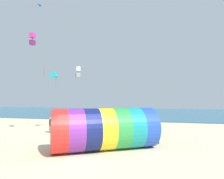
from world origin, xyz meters
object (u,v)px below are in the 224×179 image
at_px(giant_inflatable_tube, 105,129).
at_px(kite_handler, 157,133).
at_px(kite_cyan_delta, 56,76).
at_px(kite_blue_parafoil, 40,5).
at_px(kite_magenta_box, 32,39).
at_px(bystander_near_water, 51,125).
at_px(kite_white_box, 78,72).
at_px(kite_red_diamond, 44,68).

xyz_separation_m(giant_inflatable_tube, kite_handler, (3.42, 2.76, -0.56)).
bearing_deg(kite_cyan_delta, kite_blue_parafoil, 159.62).
bearing_deg(kite_blue_parafoil, kite_magenta_box, -62.20).
relative_size(kite_cyan_delta, bystander_near_water, 1.22).
relative_size(kite_white_box, kite_blue_parafoil, 2.38).
height_order(kite_white_box, bystander_near_water, kite_white_box).
distance_m(giant_inflatable_tube, kite_red_diamond, 15.73).
height_order(kite_handler, kite_magenta_box, kite_magenta_box).
distance_m(kite_handler, kite_cyan_delta, 13.20).
xyz_separation_m(giant_inflatable_tube, kite_cyan_delta, (-7.90, 7.17, 4.60)).
xyz_separation_m(kite_cyan_delta, bystander_near_water, (0.69, -2.12, -5.21)).
relative_size(kite_cyan_delta, kite_magenta_box, 1.54).
xyz_separation_m(kite_handler, kite_red_diamond, (-14.39, 6.78, 6.55)).
xyz_separation_m(kite_white_box, kite_blue_parafoil, (-2.54, -6.15, 7.73)).
distance_m(kite_blue_parafoil, kite_red_diamond, 7.92).
distance_m(kite_red_diamond, kite_magenta_box, 6.58).
bearing_deg(kite_red_diamond, kite_handler, -25.23).
distance_m(kite_handler, bystander_near_water, 10.88).
relative_size(kite_handler, kite_magenta_box, 1.32).
relative_size(kite_white_box, kite_red_diamond, 1.19).
bearing_deg(bystander_near_water, kite_white_box, 97.32).
bearing_deg(kite_blue_parafoil, bystander_near_water, -41.02).
distance_m(giant_inflatable_tube, kite_magenta_box, 12.27).
height_order(kite_white_box, kite_magenta_box, kite_magenta_box).
bearing_deg(kite_blue_parafoil, kite_red_diamond, 90.50).
distance_m(kite_magenta_box, bystander_near_water, 8.76).
bearing_deg(kite_cyan_delta, bystander_near_water, -72.11).
height_order(kite_cyan_delta, kite_magenta_box, kite_magenta_box).
relative_size(kite_magenta_box, bystander_near_water, 0.79).
bearing_deg(bystander_near_water, kite_red_diamond, 129.90).
bearing_deg(kite_white_box, giant_inflatable_tube, -59.77).
xyz_separation_m(giant_inflatable_tube, bystander_near_water, (-7.22, 5.05, -0.61)).
height_order(kite_blue_parafoil, bystander_near_water, kite_blue_parafoil).
height_order(kite_red_diamond, kite_magenta_box, kite_magenta_box).
bearing_deg(kite_white_box, kite_blue_parafoil, -112.45).
relative_size(giant_inflatable_tube, kite_red_diamond, 5.24).
relative_size(kite_handler, kite_white_box, 0.97).
bearing_deg(kite_cyan_delta, kite_magenta_box, -100.91).
bearing_deg(bystander_near_water, kite_cyan_delta, 107.89).
relative_size(kite_red_diamond, kite_magenta_box, 1.15).
bearing_deg(kite_magenta_box, kite_cyan_delta, 79.09).
height_order(giant_inflatable_tube, kite_handler, giant_inflatable_tube).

